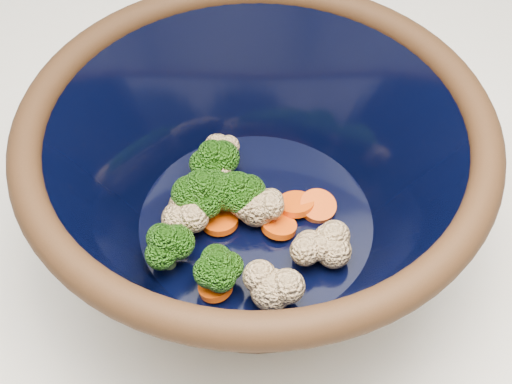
{
  "coord_description": "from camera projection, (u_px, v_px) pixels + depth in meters",
  "views": [
    {
      "loc": [
        -0.1,
        -0.39,
        1.41
      ],
      "look_at": [
        0.0,
        -0.04,
        0.97
      ],
      "focal_mm": 50.0,
      "sensor_mm": 36.0,
      "label": 1
    }
  ],
  "objects": [
    {
      "name": "mixing_bowl",
      "position": [
        256.0,
        180.0,
        0.56
      ],
      "size": [
        0.45,
        0.45,
        0.16
      ],
      "rotation": [
        0.0,
        0.0,
        0.42
      ],
      "color": "black",
      "rests_on": "counter"
    },
    {
      "name": "vegetable_pile",
      "position": [
        229.0,
        210.0,
        0.58
      ],
      "size": [
        0.17,
        0.18,
        0.05
      ],
      "color": "#608442",
      "rests_on": "mixing_bowl"
    }
  ]
}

